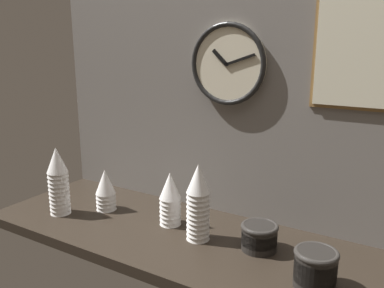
% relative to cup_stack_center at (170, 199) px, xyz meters
% --- Properties ---
extents(ground_plane, '(1.60, 0.56, 0.04)m').
position_rel_cup_stack_center_xyz_m(ground_plane, '(0.11, -0.04, -0.12)').
color(ground_plane, black).
extents(wall_tiled_back, '(1.60, 0.03, 1.05)m').
position_rel_cup_stack_center_xyz_m(wall_tiled_back, '(0.11, 0.23, 0.42)').
color(wall_tiled_back, slate).
rests_on(wall_tiled_back, ground_plane).
extents(cup_stack_center, '(0.08, 0.08, 0.21)m').
position_rel_cup_stack_center_xyz_m(cup_stack_center, '(0.00, 0.00, 0.00)').
color(cup_stack_center, white).
rests_on(cup_stack_center, ground_plane).
extents(cup_stack_left, '(0.08, 0.08, 0.17)m').
position_rel_cup_stack_center_xyz_m(cup_stack_left, '(-0.31, -0.02, -0.02)').
color(cup_stack_left, white).
rests_on(cup_stack_left, ground_plane).
extents(cup_stack_center_right, '(0.08, 0.08, 0.28)m').
position_rel_cup_stack_center_xyz_m(cup_stack_center_right, '(0.15, -0.05, 0.04)').
color(cup_stack_center_right, white).
rests_on(cup_stack_center_right, ground_plane).
extents(cup_stack_far_left, '(0.08, 0.08, 0.28)m').
position_rel_cup_stack_center_xyz_m(cup_stack_far_left, '(-0.45, -0.15, 0.04)').
color(cup_stack_far_left, white).
rests_on(cup_stack_far_left, ground_plane).
extents(bowl_stack_right, '(0.13, 0.13, 0.09)m').
position_rel_cup_stack_center_xyz_m(bowl_stack_right, '(0.37, -0.01, -0.06)').
color(bowl_stack_right, black).
rests_on(bowl_stack_right, ground_plane).
extents(bowl_stack_far_right, '(0.13, 0.13, 0.11)m').
position_rel_cup_stack_center_xyz_m(bowl_stack_far_right, '(0.59, -0.13, -0.04)').
color(bowl_stack_far_right, black).
rests_on(bowl_stack_far_right, ground_plane).
extents(wall_clock, '(0.31, 0.03, 0.31)m').
position_rel_cup_stack_center_xyz_m(wall_clock, '(0.14, 0.20, 0.50)').
color(wall_clock, beige).
extents(menu_board, '(0.41, 0.01, 0.43)m').
position_rel_cup_stack_center_xyz_m(menu_board, '(0.66, 0.20, 0.58)').
color(menu_board, olive).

